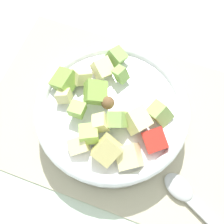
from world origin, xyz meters
The scene contains 4 objects.
ground_plane centered at (0.00, 0.00, 0.00)m, with size 2.40×2.40×0.00m, color silver.
placemat centered at (0.00, 0.00, 0.00)m, with size 0.49×0.33×0.01m, color #BCB299.
salad_bowl centered at (-0.01, -0.02, 0.05)m, with size 0.26×0.26×0.11m.
serving_spoon centered at (0.18, -0.11, 0.01)m, with size 0.21×0.12×0.01m.
Camera 1 is at (0.07, -0.23, 0.57)m, focal length 52.86 mm.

